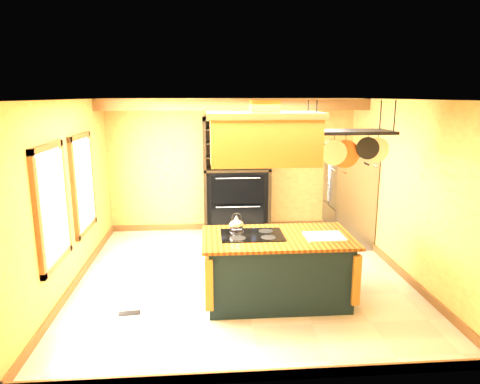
{
  "coord_description": "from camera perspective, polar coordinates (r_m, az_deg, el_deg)",
  "views": [
    {
      "loc": [
        -0.52,
        -6.17,
        2.76
      ],
      "look_at": [
        -0.01,
        0.3,
        1.29
      ],
      "focal_mm": 32.0,
      "sensor_mm": 36.0,
      "label": 1
    }
  ],
  "objects": [
    {
      "name": "floor",
      "position": [
        6.78,
        0.3,
        -11.24
      ],
      "size": [
        5.0,
        5.0,
        0.0
      ],
      "primitive_type": "plane",
      "color": "beige",
      "rests_on": "ground"
    },
    {
      "name": "ceiling",
      "position": [
        6.19,
        0.33,
        12.24
      ],
      "size": [
        5.0,
        5.0,
        0.0
      ],
      "primitive_type": "plane",
      "rotation": [
        3.14,
        0.0,
        0.0
      ],
      "color": "white",
      "rests_on": "wall_back"
    },
    {
      "name": "wall_back",
      "position": [
        8.8,
        -1.06,
        3.56
      ],
      "size": [
        5.0,
        0.02,
        2.7
      ],
      "primitive_type": "cube",
      "color": "#E3AA53",
      "rests_on": "floor"
    },
    {
      "name": "wall_front",
      "position": [
        3.96,
        3.39,
        -8.04
      ],
      "size": [
        5.0,
        0.02,
        2.7
      ],
      "primitive_type": "cube",
      "color": "#E3AA53",
      "rests_on": "floor"
    },
    {
      "name": "wall_left",
      "position": [
        6.63,
        -21.76,
        -0.41
      ],
      "size": [
        0.02,
        5.0,
        2.7
      ],
      "primitive_type": "cube",
      "color": "#E3AA53",
      "rests_on": "floor"
    },
    {
      "name": "wall_right",
      "position": [
        7.01,
        21.13,
        0.32
      ],
      "size": [
        0.02,
        5.0,
        2.7
      ],
      "primitive_type": "cube",
      "color": "#E3AA53",
      "rests_on": "floor"
    },
    {
      "name": "ceiling_beam",
      "position": [
        7.89,
        -0.73,
        11.55
      ],
      "size": [
        5.0,
        0.15,
        0.2
      ],
      "primitive_type": "cube",
      "color": "brown",
      "rests_on": "ceiling"
    },
    {
      "name": "window_near",
      "position": [
        5.87,
        -23.73,
        -1.7
      ],
      "size": [
        0.06,
        1.06,
        1.56
      ],
      "color": "brown",
      "rests_on": "wall_left"
    },
    {
      "name": "window_far",
      "position": [
        7.17,
        -20.15,
        1.07
      ],
      "size": [
        0.06,
        1.06,
        1.56
      ],
      "color": "brown",
      "rests_on": "wall_left"
    },
    {
      "name": "kitchen_island",
      "position": [
        5.92,
        4.92,
        -10.01
      ],
      "size": [
        2.01,
        1.12,
        1.11
      ],
      "rotation": [
        0.0,
        0.0,
        -0.0
      ],
      "color": "black",
      "rests_on": "floor"
    },
    {
      "name": "range_hood",
      "position": [
        5.45,
        3.2,
        7.39
      ],
      "size": [
        1.44,
        0.81,
        0.8
      ],
      "color": "#A66C29",
      "rests_on": "ceiling"
    },
    {
      "name": "pot_rack",
      "position": [
        5.72,
        14.28,
        6.74
      ],
      "size": [
        1.18,
        0.54,
        0.89
      ],
      "color": "black",
      "rests_on": "ceiling"
    },
    {
      "name": "refrigerator",
      "position": [
        8.23,
        14.27,
        -1.15
      ],
      "size": [
        0.74,
        0.88,
        1.72
      ],
      "color": "gray",
      "rests_on": "floor"
    },
    {
      "name": "hutch",
      "position": [
        8.64,
        -0.46,
        0.36
      ],
      "size": [
        1.32,
        0.6,
        2.34
      ],
      "color": "black",
      "rests_on": "floor"
    },
    {
      "name": "floor_register",
      "position": [
        5.92,
        -14.53,
        -15.36
      ],
      "size": [
        0.29,
        0.15,
        0.01
      ],
      "primitive_type": "cube",
      "rotation": [
        0.0,
        0.0,
        0.09
      ],
      "color": "black",
      "rests_on": "floor"
    }
  ]
}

